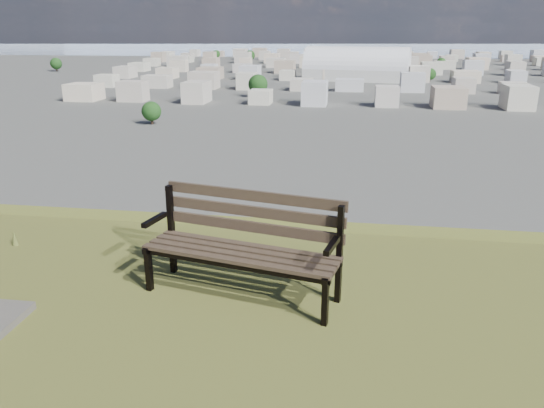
# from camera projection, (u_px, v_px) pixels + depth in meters

# --- Properties ---
(park_bench) EXTENTS (1.98, 1.01, 0.99)m
(park_bench) POSITION_uv_depth(u_px,v_px,m) (245.00, 239.00, 5.13)
(park_bench) COLOR #483A29
(park_bench) RESTS_ON hilltop_mesa
(arena) EXTENTS (59.74, 32.66, 23.92)m
(arena) POSITION_uv_depth(u_px,v_px,m) (357.00, 70.00, 294.28)
(arena) COLOR silver
(arena) RESTS_ON ground
(city_blocks) EXTENTS (395.00, 361.00, 7.00)m
(city_blocks) POSITION_uv_depth(u_px,v_px,m) (356.00, 64.00, 379.89)
(city_blocks) COLOR beige
(city_blocks) RESTS_ON ground
(city_trees) EXTENTS (406.52, 387.20, 9.98)m
(city_trees) POSITION_uv_depth(u_px,v_px,m) (310.00, 69.00, 312.49)
(city_trees) COLOR #36261B
(city_trees) RESTS_ON ground
(bay_water) EXTENTS (2400.00, 700.00, 0.12)m
(bay_water) POSITION_uv_depth(u_px,v_px,m) (357.00, 47.00, 855.28)
(bay_water) COLOR #95A6BE
(bay_water) RESTS_ON ground
(far_hills) EXTENTS (2050.00, 340.00, 60.00)m
(far_hills) POSITION_uv_depth(u_px,v_px,m) (333.00, 29.00, 1327.87)
(far_hills) COLOR #A5B5CC
(far_hills) RESTS_ON ground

